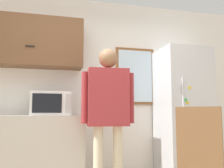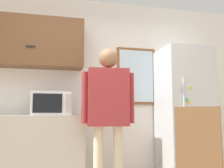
# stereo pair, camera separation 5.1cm
# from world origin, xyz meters

# --- Properties ---
(back_wall) EXTENTS (6.00, 0.06, 2.70)m
(back_wall) POSITION_xyz_m (0.00, 1.87, 1.35)
(back_wall) COLOR white
(back_wall) RESTS_ON ground_plane
(upper_cabinets) EXTENTS (2.14, 0.37, 0.68)m
(upper_cabinets) POSITION_xyz_m (-1.13, 1.66, 1.93)
(upper_cabinets) COLOR brown
(microwave) EXTENTS (0.49, 0.40, 0.30)m
(microwave) POSITION_xyz_m (-0.47, 1.46, 1.08)
(microwave) COLOR white
(microwave) RESTS_ON counter
(person) EXTENTS (0.63, 0.25, 1.73)m
(person) POSITION_xyz_m (0.18, 1.03, 1.06)
(person) COLOR beige
(person) RESTS_ON ground_plane
(refrigerator) EXTENTS (0.69, 0.68, 1.91)m
(refrigerator) POSITION_xyz_m (1.43, 1.51, 0.95)
(refrigerator) COLOR silver
(refrigerator) RESTS_ON ground_plane
(chair) EXTENTS (0.57, 0.57, 1.02)m
(chair) POSITION_xyz_m (0.80, 0.12, 0.55)
(chair) COLOR brown
(chair) RESTS_ON ground_plane
(window) EXTENTS (0.62, 0.05, 0.89)m
(window) POSITION_xyz_m (0.80, 1.83, 1.54)
(window) COLOR brown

